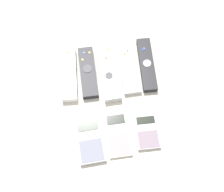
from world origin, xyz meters
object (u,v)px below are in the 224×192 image
remote_0 (69,74)px  remote_1 (88,72)px  remote_3 (128,68)px  calculator_1 (119,134)px  remote_2 (108,72)px  remote_4 (147,65)px  calculator_0 (90,141)px  calculator_2 (147,132)px

remote_0 → remote_1: (0.07, -0.00, -0.00)m
remote_3 → calculator_1: size_ratio=1.35×
remote_1 → remote_3: bearing=-0.8°
remote_0 → remote_3: (0.20, -0.00, -0.00)m
remote_0 → remote_2: size_ratio=0.91×
remote_4 → remote_0: bearing=-176.9°
remote_2 → remote_3: (0.07, 0.01, -0.00)m
remote_2 → remote_4: bearing=3.0°
remote_3 → calculator_0: 0.29m
remote_1 → remote_3: remote_1 is taller
remote_1 → calculator_1: (0.07, -0.23, -0.01)m
calculator_0 → calculator_2: (0.18, 0.00, -0.00)m
remote_0 → remote_4: 0.27m
remote_2 → remote_4: (0.14, 0.01, -0.00)m
remote_2 → remote_3: size_ratio=1.12×
remote_0 → calculator_0: 0.25m
remote_1 → remote_3: (0.14, -0.00, -0.00)m
remote_1 → calculator_2: bearing=-55.3°
calculator_1 → remote_1: bearing=107.3°
calculator_1 → calculator_2: size_ratio=1.27×
remote_0 → remote_2: (0.13, -0.01, 0.00)m
remote_0 → remote_3: 0.20m
remote_1 → remote_4: remote_1 is taller
remote_3 → calculator_0: size_ratio=1.36×
remote_2 → calculator_2: remote_2 is taller
remote_3 → calculator_2: remote_3 is taller
calculator_2 → remote_3: bearing=97.7°
calculator_0 → calculator_2: size_ratio=1.26×
calculator_0 → calculator_1: bearing=3.9°
calculator_0 → calculator_2: calculator_0 is taller
remote_1 → calculator_0: remote_1 is taller
remote_0 → calculator_1: 0.27m
remote_2 → calculator_0: 0.25m
remote_4 → calculator_0: size_ratio=1.43×
remote_3 → calculator_2: (0.02, -0.23, -0.00)m
remote_1 → remote_3: 0.14m
remote_2 → calculator_0: bearing=-112.1°
calculator_1 → remote_4: bearing=60.3°
remote_2 → remote_0: bearing=174.4°
remote_0 → calculator_1: remote_0 is taller
remote_3 → calculator_1: bearing=-106.9°
remote_4 → calculator_0: remote_4 is taller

